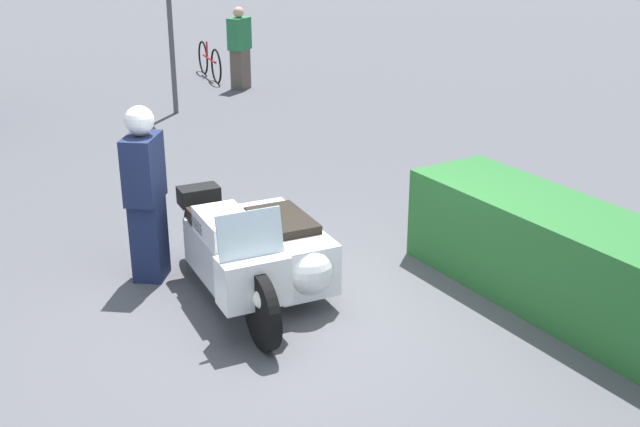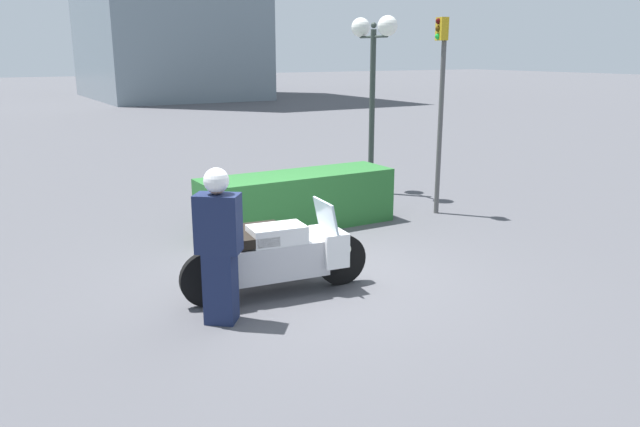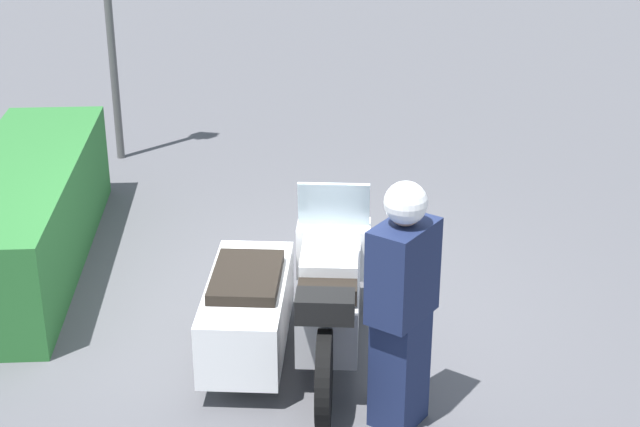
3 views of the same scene
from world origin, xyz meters
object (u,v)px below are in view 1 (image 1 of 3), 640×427
Objects in this scene: police_motorcycle at (259,253)px; hedge_bush_curbside at (565,260)px; officer_rider at (145,190)px; bicycle_parked at (209,62)px; pedestrian_bystander at (240,48)px.

hedge_bush_curbside is (1.65, 2.34, 0.01)m from police_motorcycle.
officer_rider reaches higher than police_motorcycle.
police_motorcycle is at bearing -12.42° from bicycle_parked.
pedestrian_bystander is at bearing 95.91° from officer_rider.
pedestrian_bystander is at bearing 170.55° from hedge_bush_curbside.
police_motorcycle is 1.51× the size of pedestrian_bystander.
police_motorcycle is 1.38× the size of officer_rider.
bicycle_parked is at bearing 100.44° from officer_rider.
hedge_bush_curbside is 11.48m from bicycle_parked.
hedge_bush_curbside is 1.94× the size of bicycle_parked.
hedge_bush_curbside is at bearing -2.38° from officer_rider.
officer_rider is 0.52× the size of hedge_bush_curbside.
officer_rider is at bearing 119.53° from pedestrian_bystander.
bicycle_parked is at bearing 164.49° from police_motorcycle.
police_motorcycle reaches higher than hedge_bush_curbside.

